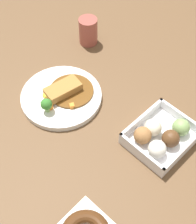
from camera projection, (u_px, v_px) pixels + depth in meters
The scene contains 4 objects.
ground_plane at pixel (88, 120), 0.92m from camera, with size 1.60×1.60×0.00m, color brown.
curry_plate at pixel (62, 96), 0.96m from camera, with size 0.24×0.24×0.06m.
donut_box at pixel (161, 136), 0.86m from camera, with size 0.18×0.15×0.06m.
coffee_mug at pixel (88, 31), 1.09m from camera, with size 0.06×0.06×0.09m, color #9E4C42.
Camera 1 is at (-0.36, -0.40, 0.75)m, focal length 51.16 mm.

